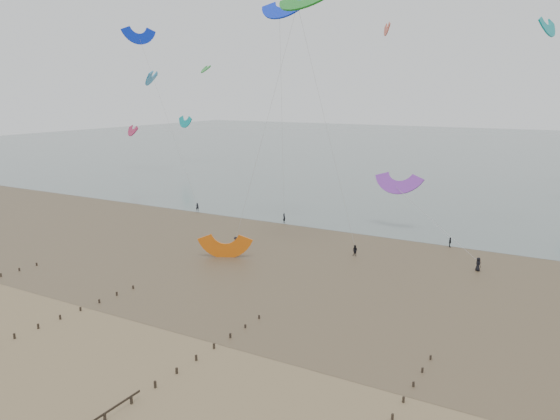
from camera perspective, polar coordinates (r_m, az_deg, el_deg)
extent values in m
plane|color=brown|center=(52.15, -13.34, -14.70)|extent=(500.00, 500.00, 0.00)
plane|color=#475654|center=(236.80, 21.90, 5.69)|extent=(500.00, 500.00, 0.00)
plane|color=#473A28|center=(79.25, 4.19, -4.92)|extent=(500.00, 500.00, 0.00)
ellipsoid|color=slate|center=(78.54, -12.04, -5.33)|extent=(23.60, 14.36, 0.01)
ellipsoid|color=slate|center=(77.86, 13.18, -5.54)|extent=(33.64, 18.32, 0.01)
ellipsoid|color=slate|center=(105.81, -14.47, -0.91)|extent=(26.95, 14.22, 0.01)
cube|color=black|center=(79.46, -27.14, -6.09)|extent=(0.16, 0.16, 0.51)
cube|color=black|center=(80.82, -25.59, -5.65)|extent=(0.16, 0.16, 0.48)
cube|color=black|center=(82.25, -24.09, -5.23)|extent=(0.16, 0.16, 0.45)
cube|color=black|center=(59.80, -26.01, -11.77)|extent=(0.16, 0.16, 0.62)
cube|color=black|center=(61.15, -23.95, -11.06)|extent=(0.16, 0.16, 0.59)
cube|color=black|center=(62.59, -21.99, -10.37)|extent=(0.16, 0.16, 0.57)
cube|color=black|center=(64.10, -20.13, -9.70)|extent=(0.16, 0.16, 0.54)
cube|color=black|center=(65.67, -18.36, -9.05)|extent=(0.16, 0.16, 0.51)
cube|color=black|center=(67.32, -16.69, -8.42)|extent=(0.16, 0.16, 0.48)
cube|color=black|center=(69.03, -15.10, -7.82)|extent=(0.16, 0.16, 0.45)
cube|color=black|center=(44.03, -17.84, -19.96)|extent=(0.16, 0.16, 0.68)
cube|color=black|center=(45.55, -15.27, -18.65)|extent=(0.16, 0.16, 0.65)
cube|color=black|center=(47.16, -12.91, -17.39)|extent=(0.16, 0.16, 0.62)
cube|color=black|center=(48.86, -10.75, -16.19)|extent=(0.16, 0.16, 0.59)
cube|color=black|center=(50.64, -8.75, -15.06)|extent=(0.16, 0.16, 0.57)
cube|color=black|center=(52.49, -6.91, -13.99)|extent=(0.16, 0.16, 0.54)
cube|color=black|center=(54.41, -5.22, -12.98)|extent=(0.16, 0.16, 0.51)
cube|color=black|center=(56.38, -3.65, -12.03)|extent=(0.16, 0.16, 0.48)
cube|color=black|center=(58.41, -2.20, -11.14)|extent=(0.16, 0.16, 0.45)
cube|color=black|center=(43.13, 11.67, -20.43)|extent=(0.16, 0.16, 0.57)
cube|color=black|center=(45.29, 12.78, -18.79)|extent=(0.16, 0.16, 0.54)
cube|color=black|center=(47.50, 13.77, -17.29)|extent=(0.16, 0.16, 0.51)
cube|color=black|center=(49.75, 14.66, -15.92)|extent=(0.16, 0.16, 0.48)
cube|color=black|center=(52.03, 15.45, -14.67)|extent=(0.16, 0.16, 0.45)
imported|color=black|center=(99.47, 0.44, -0.83)|extent=(0.75, 0.64, 1.73)
imported|color=black|center=(110.50, -8.64, 0.33)|extent=(0.71, 0.70, 1.65)
imported|color=black|center=(77.46, 20.00, -5.34)|extent=(1.06, 1.07, 1.87)
imported|color=black|center=(87.75, 17.34, -3.24)|extent=(0.41, 0.92, 1.55)
imported|color=black|center=(83.65, -4.65, -3.39)|extent=(1.30, 1.10, 1.75)
imported|color=black|center=(80.07, 7.84, -4.22)|extent=(0.91, 0.78, 1.64)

